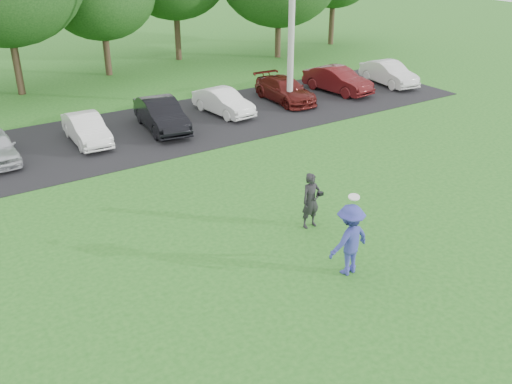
% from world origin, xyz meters
% --- Properties ---
extents(ground, '(100.00, 100.00, 0.00)m').
position_xyz_m(ground, '(0.00, 0.00, 0.00)').
color(ground, '#22631C').
rests_on(ground, ground).
extents(parking_lot, '(32.00, 6.50, 0.03)m').
position_xyz_m(parking_lot, '(0.00, 13.00, 0.01)').
color(parking_lot, black).
rests_on(parking_lot, ground).
extents(frisbee_player, '(1.22, 0.76, 2.03)m').
position_xyz_m(frisbee_player, '(0.87, 0.77, 0.91)').
color(frisbee_player, '#333992').
rests_on(frisbee_player, ground).
extents(camera_bystander, '(0.59, 0.43, 1.60)m').
position_xyz_m(camera_bystander, '(1.54, 3.09, 0.80)').
color(camera_bystander, black).
rests_on(camera_bystander, ground).
extents(parked_cars, '(30.54, 4.44, 1.25)m').
position_xyz_m(parked_cars, '(0.33, 13.11, 0.61)').
color(parked_cars, '#581316').
rests_on(parked_cars, parking_lot).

